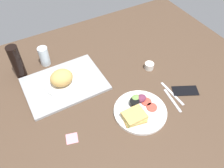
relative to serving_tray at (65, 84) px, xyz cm
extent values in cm
cube|color=#4C3828|center=(20.63, -18.98, -2.30)|extent=(190.00, 150.00, 3.00)
cube|color=#9EA0A3|center=(0.00, 0.00, 0.00)|extent=(45.20, 33.27, 1.60)
cylinder|color=white|center=(-0.72, 0.00, 1.50)|extent=(21.44, 21.44, 1.40)
ellipsoid|color=tan|center=(-1.17, -0.96, 6.60)|extent=(12.91, 11.15, 8.80)
cylinder|color=white|center=(27.52, -37.66, 0.00)|extent=(27.84, 27.84, 1.60)
cube|color=tan|center=(21.96, -40.17, 1.50)|extent=(12.60, 11.04, 1.40)
cube|color=#B2C66B|center=(21.96, -40.17, 2.70)|extent=(11.65, 9.80, 1.00)
cube|color=tan|center=(21.96, -40.17, 3.90)|extent=(11.09, 9.11, 1.40)
cylinder|color=#D14738|center=(33.79, -39.05, 1.20)|extent=(5.60, 5.60, 0.80)
cylinder|color=#D14738|center=(33.37, -34.60, 1.20)|extent=(5.60, 5.60, 0.80)
cylinder|color=black|center=(26.83, -32.79, 2.30)|extent=(5.20, 5.20, 3.00)
cylinder|color=#EFEACC|center=(26.83, -32.79, 3.40)|extent=(4.26, 4.26, 0.60)
ellipsoid|color=#729E4C|center=(28.92, -30.98, 2.60)|extent=(6.00, 4.80, 3.60)
ellipsoid|color=#6B2D47|center=(31.42, -32.09, 2.60)|extent=(6.00, 4.80, 3.60)
cylinder|color=silver|center=(-3.70, 22.88, 5.42)|extent=(6.06, 6.06, 12.44)
cylinder|color=black|center=(-19.77, 20.16, 9.89)|extent=(6.40, 6.40, 21.37)
cylinder|color=silver|center=(50.95, -12.32, 1.20)|extent=(5.60, 5.60, 4.00)
cube|color=#B7B7BC|center=(47.52, -39.66, -0.55)|extent=(3.66, 17.03, 0.50)
cube|color=#B7B7BC|center=(50.52, -35.66, -0.55)|extent=(1.78, 19.02, 0.50)
cube|color=black|center=(58.23, -37.73, -0.40)|extent=(16.10, 12.79, 0.80)
cube|color=pink|center=(-9.75, -34.49, -0.74)|extent=(6.86, 6.86, 0.12)
camera|label=1|loc=(-19.93, -92.70, 99.55)|focal=37.22mm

